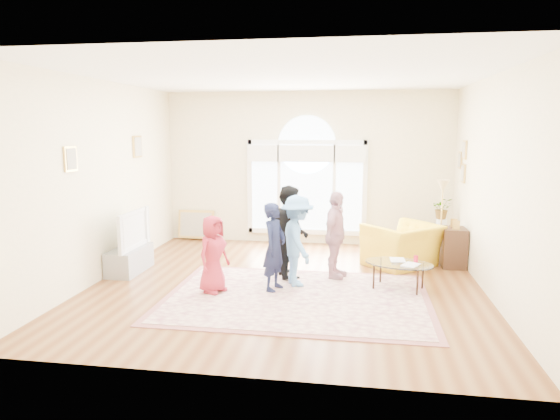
% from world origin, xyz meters
% --- Properties ---
extents(ground, '(6.00, 6.00, 0.00)m').
position_xyz_m(ground, '(0.00, 0.00, 0.00)').
color(ground, '#5C3014').
rests_on(ground, ground).
extents(room_shell, '(6.00, 6.00, 6.00)m').
position_xyz_m(room_shell, '(0.01, 2.83, 1.57)').
color(room_shell, beige).
rests_on(room_shell, ground).
extents(area_rug, '(3.60, 2.60, 0.02)m').
position_xyz_m(area_rug, '(0.24, -0.59, 0.01)').
color(area_rug, beige).
rests_on(area_rug, ground).
extents(rug_border, '(3.80, 2.80, 0.01)m').
position_xyz_m(rug_border, '(0.24, -0.59, 0.01)').
color(rug_border, '#945856').
rests_on(rug_border, ground).
extents(tv_console, '(0.45, 1.00, 0.42)m').
position_xyz_m(tv_console, '(-2.75, 0.30, 0.21)').
color(tv_console, gray).
rests_on(tv_console, ground).
extents(television, '(0.17, 1.12, 0.64)m').
position_xyz_m(television, '(-2.74, 0.30, 0.74)').
color(television, black).
rests_on(television, tv_console).
extents(coffee_table, '(1.18, 0.95, 0.54)m').
position_xyz_m(coffee_table, '(1.72, 0.04, 0.40)').
color(coffee_table, silver).
rests_on(coffee_table, ground).
extents(armchair, '(1.54, 1.54, 0.76)m').
position_xyz_m(armchair, '(1.88, 1.40, 0.38)').
color(armchair, yellow).
rests_on(armchair, ground).
extents(side_cabinet, '(0.40, 0.50, 0.70)m').
position_xyz_m(side_cabinet, '(2.78, 1.50, 0.35)').
color(side_cabinet, black).
rests_on(side_cabinet, ground).
extents(floor_lamp, '(0.30, 0.30, 1.51)m').
position_xyz_m(floor_lamp, '(2.61, 1.91, 1.28)').
color(floor_lamp, black).
rests_on(floor_lamp, ground).
extents(plant_pedestal, '(0.20, 0.20, 0.70)m').
position_xyz_m(plant_pedestal, '(2.70, 2.41, 0.35)').
color(plant_pedestal, white).
rests_on(plant_pedestal, ground).
extents(potted_plant, '(0.38, 0.33, 0.42)m').
position_xyz_m(potted_plant, '(2.70, 2.41, 0.91)').
color(potted_plant, '#33722D').
rests_on(potted_plant, plant_pedestal).
extents(leaning_picture, '(0.80, 0.14, 0.62)m').
position_xyz_m(leaning_picture, '(-2.43, 2.90, 0.00)').
color(leaning_picture, tan).
rests_on(leaning_picture, ground).
extents(child_red, '(0.57, 0.67, 1.15)m').
position_xyz_m(child_red, '(-1.01, -0.55, 0.60)').
color(child_red, '#A22334').
rests_on(child_red, area_rug).
extents(child_navy, '(0.44, 0.55, 1.32)m').
position_xyz_m(child_navy, '(-0.13, -0.31, 0.68)').
color(child_navy, '#141936').
rests_on(child_navy, area_rug).
extents(child_black, '(0.80, 0.89, 1.50)m').
position_xyz_m(child_black, '(-0.01, 0.46, 0.77)').
color(child_black, black).
rests_on(child_black, area_rug).
extents(child_pink, '(0.54, 0.89, 1.42)m').
position_xyz_m(child_pink, '(0.74, 0.46, 0.73)').
color(child_pink, '#C7919C').
rests_on(child_pink, area_rug).
extents(child_blue, '(0.83, 1.04, 1.41)m').
position_xyz_m(child_blue, '(0.18, -0.02, 0.72)').
color(child_blue, '#5C94D2').
rests_on(child_blue, area_rug).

